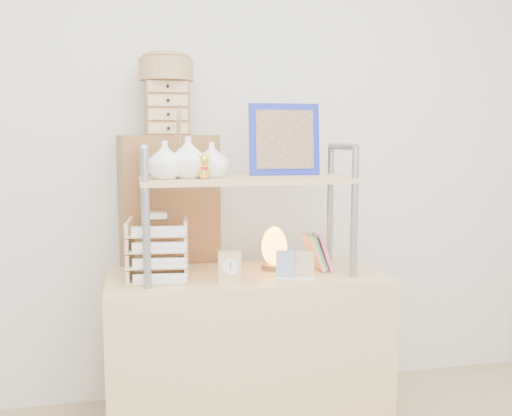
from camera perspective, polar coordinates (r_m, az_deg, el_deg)
The scene contains 10 objects.
room_shell at distance 1.68m, azimuth 4.81°, elevation 19.09°, with size 3.42×3.41×2.61m.
desk at distance 2.61m, azimuth -0.87°, elevation -14.61°, with size 1.20×0.50×0.75m, color tan.
cabinet at distance 2.83m, azimuth -8.59°, elevation -6.56°, with size 0.45×0.24×1.35m, color brown.
hutch at distance 2.42m, azimuth -3.14°, elevation 3.69°, with size 0.90×0.34×0.74m.
letter_tray at distance 2.41m, azimuth -9.73°, elevation -4.47°, with size 0.26×0.24×0.28m.
salt_lamp at distance 2.56m, azimuth 1.82°, elevation -3.97°, with size 0.13×0.12×0.19m.
desk_clock at distance 2.34m, azimuth -2.65°, elevation -5.93°, with size 0.10×0.05×0.13m.
postcard_stand at distance 2.42m, azimuth 3.89°, elevation -6.21°, with size 0.17×0.09×0.12m.
drawer_chest at distance 2.73m, azimuth -8.89°, elevation 9.84°, with size 0.20×0.16×0.25m.
woven_basket at distance 2.75m, azimuth -8.96°, elevation 13.49°, with size 0.25×0.25×0.10m, color olive.
Camera 1 is at (-0.48, -1.18, 1.35)m, focal length 40.00 mm.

